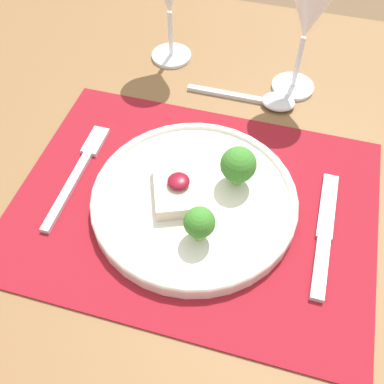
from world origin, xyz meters
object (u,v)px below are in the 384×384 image
Objects in this scene: dinner_plate at (194,195)px; spoon at (268,100)px; knife at (324,241)px; fork at (80,168)px; wine_glass_near at (310,11)px.

dinner_plate reaches higher than spoon.
fork is at bearing 176.22° from knife.
dinner_plate is at bearing 175.25° from knife.
wine_glass_near is (-0.08, 0.29, 0.13)m from knife.
dinner_plate is at bearing -109.33° from wine_glass_near.
spoon is 0.91× the size of wine_glass_near.
knife is at bearing -5.66° from dinner_plate.
fork is 1.00× the size of knife.
dinner_plate reaches higher than knife.
fork is 0.31m from spoon.
knife is 0.98× the size of wine_glass_near.
fork is 0.39m from wine_glass_near.
wine_glass_near is (0.26, 0.26, 0.13)m from fork.
dinner_plate reaches higher than fork.
dinner_plate is 1.54× the size of spoon.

